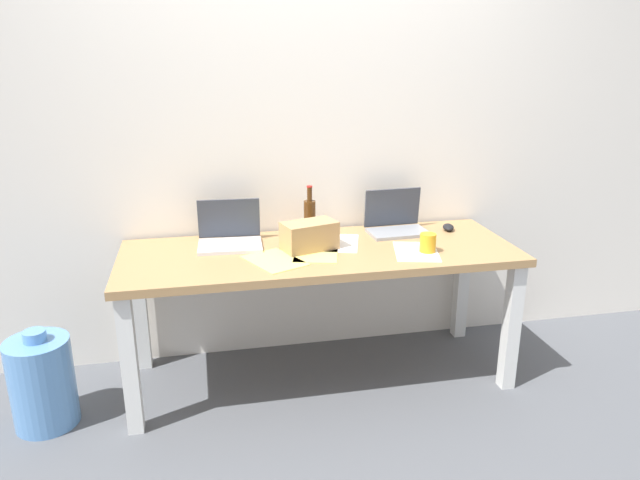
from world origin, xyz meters
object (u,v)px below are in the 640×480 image
Objects in this scene: laptop_left at (230,236)px; coffee_mug at (428,243)px; cardboard_box at (309,236)px; laptop_right at (396,223)px; computer_mouse at (448,227)px; desk at (320,266)px; beer_bottle at (310,216)px; water_cooler_jug at (42,382)px.

laptop_left is 1.00m from coffee_mug.
coffee_mug is (0.56, -0.16, -0.02)m from cardboard_box.
laptop_right is 3.28× the size of computer_mouse.
laptop_left is 3.31× the size of computer_mouse.
laptop_left is 1.20m from computer_mouse.
laptop_right reaches higher than coffee_mug.
desk is 0.17m from cardboard_box.
cardboard_box is (-0.05, 0.01, 0.16)m from desk.
laptop_left is at bearing 159.46° from desk.
laptop_right is 0.30m from computer_mouse.
beer_bottle is (-0.01, 0.25, 0.19)m from desk.
coffee_mug is (0.51, -0.15, 0.14)m from desk.
computer_mouse is at bearing 12.99° from desk.
laptop_right is (0.90, 0.04, 0.01)m from laptop_left.
laptop_left reaches higher than computer_mouse.
coffee_mug is 1.94m from water_cooler_jug.
water_cooler_jug is (-0.90, -0.31, -0.55)m from laptop_left.
computer_mouse is 0.21× the size of water_cooler_jug.
laptop_left reaches higher than coffee_mug.
laptop_left is 0.44m from beer_bottle.
beer_bottle is at bearing 91.25° from desk.
coffee_mug reaches higher than water_cooler_jug.
laptop_left is 1.24× the size of cardboard_box.
desk is at bearing -88.75° from beer_bottle.
laptop_left reaches higher than cardboard_box.
beer_bottle is at bearing 78.77° from cardboard_box.
water_cooler_jug is at bearing -168.93° from laptop_right.
laptop_right is at bearing 2.51° from laptop_left.
laptop_left is at bearing -169.24° from beer_bottle.
computer_mouse reaches higher than water_cooler_jug.
cardboard_box is at bearing -159.79° from laptop_right.
laptop_left reaches higher than water_cooler_jug.
computer_mouse is at bearing -5.22° from beer_bottle.
desk is 0.53m from laptop_right.
water_cooler_jug is at bearing -173.62° from desk.
laptop_left reaches higher than desk.
laptop_left is at bearing 158.64° from cardboard_box.
cardboard_box reaches higher than coffee_mug.
cardboard_box is (-0.52, -0.19, 0.02)m from laptop_right.
computer_mouse is at bearing 0.57° from laptop_left.
laptop_right reaches higher than computer_mouse.
water_cooler_jug is at bearing -155.25° from computer_mouse.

